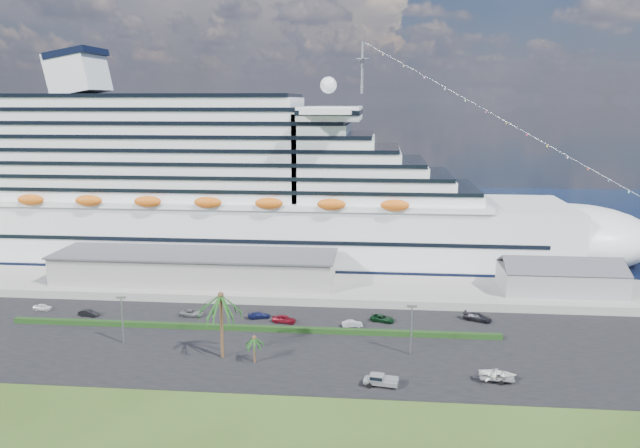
# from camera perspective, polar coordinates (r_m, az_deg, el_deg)

# --- Properties ---
(ground) EXTENTS (420.00, 420.00, 0.00)m
(ground) POSITION_cam_1_polar(r_m,az_deg,el_deg) (97.55, -3.62, -13.26)
(ground) COLOR #2E4517
(ground) RESTS_ON ground
(asphalt_lot) EXTENTS (140.00, 38.00, 0.12)m
(asphalt_lot) POSITION_cam_1_polar(r_m,az_deg,el_deg) (107.52, -2.69, -10.82)
(asphalt_lot) COLOR black
(asphalt_lot) RESTS_ON ground
(wharf) EXTENTS (240.00, 20.00, 1.80)m
(wharf) POSITION_cam_1_polar(r_m,az_deg,el_deg) (134.37, -0.96, -5.87)
(wharf) COLOR gray
(wharf) RESTS_ON ground
(water) EXTENTS (420.00, 160.00, 0.02)m
(water) POSITION_cam_1_polar(r_m,az_deg,el_deg) (221.82, 1.61, 0.73)
(water) COLOR black
(water) RESTS_ON ground
(cruise_ship) EXTENTS (191.00, 38.00, 54.00)m
(cruise_ship) POSITION_cam_1_polar(r_m,az_deg,el_deg) (157.61, -7.82, 2.47)
(cruise_ship) COLOR silver
(cruise_ship) RESTS_ON ground
(terminal_building) EXTENTS (61.00, 15.00, 6.30)m
(terminal_building) POSITION_cam_1_polar(r_m,az_deg,el_deg) (138.16, -11.35, -3.84)
(terminal_building) COLOR gray
(terminal_building) RESTS_ON wharf
(port_shed) EXTENTS (24.00, 12.31, 7.37)m
(port_shed) POSITION_cam_1_polar(r_m,az_deg,el_deg) (137.87, 21.13, -4.68)
(port_shed) COLOR gray
(port_shed) RESTS_ON wharf
(hedge) EXTENTS (88.00, 1.10, 0.90)m
(hedge) POSITION_cam_1_polar(r_m,az_deg,el_deg) (113.24, -6.40, -9.44)
(hedge) COLOR black
(hedge) RESTS_ON asphalt_lot
(lamp_post_left) EXTENTS (1.60, 0.35, 8.27)m
(lamp_post_left) POSITION_cam_1_polar(r_m,az_deg,el_deg) (110.29, -17.65, -7.85)
(lamp_post_left) COLOR gray
(lamp_post_left) RESTS_ON asphalt_lot
(lamp_post_right) EXTENTS (1.60, 0.35, 8.27)m
(lamp_post_right) POSITION_cam_1_polar(r_m,az_deg,el_deg) (102.02, 8.37, -8.99)
(lamp_post_right) COLOR gray
(lamp_post_right) RESTS_ON asphalt_lot
(palm_tall) EXTENTS (8.82, 8.82, 11.13)m
(palm_tall) POSITION_cam_1_polar(r_m,az_deg,el_deg) (99.80, -9.05, -7.13)
(palm_tall) COLOR #47301E
(palm_tall) RESTS_ON ground
(palm_short) EXTENTS (3.53, 3.53, 4.56)m
(palm_short) POSITION_cam_1_polar(r_m,az_deg,el_deg) (99.13, -6.03, -10.58)
(palm_short) COLOR #47301E
(palm_short) RESTS_ON ground
(parked_car_0) EXTENTS (3.62, 1.54, 1.22)m
(parked_car_0) POSITION_cam_1_polar(r_m,az_deg,el_deg) (134.34, -24.03, -6.95)
(parked_car_0) COLOR silver
(parked_car_0) RESTS_ON asphalt_lot
(parked_car_1) EXTENTS (4.02, 1.95, 1.27)m
(parked_car_1) POSITION_cam_1_polar(r_m,az_deg,el_deg) (127.45, -20.39, -7.62)
(parked_car_1) COLOR black
(parked_car_1) RESTS_ON asphalt_lot
(parked_car_2) EXTENTS (4.57, 2.45, 1.22)m
(parked_car_2) POSITION_cam_1_polar(r_m,az_deg,el_deg) (122.08, -11.66, -7.98)
(parked_car_2) COLOR gray
(parked_car_2) RESTS_ON asphalt_lot
(parked_car_3) EXTENTS (4.52, 2.89, 1.22)m
(parked_car_3) POSITION_cam_1_polar(r_m,az_deg,el_deg) (119.05, -5.59, -8.29)
(parked_car_3) COLOR #151A4A
(parked_car_3) RESTS_ON asphalt_lot
(parked_car_4) EXTENTS (4.61, 2.52, 1.49)m
(parked_car_4) POSITION_cam_1_polar(r_m,az_deg,el_deg) (116.33, -3.31, -8.66)
(parked_car_4) COLOR maroon
(parked_car_4) RESTS_ON asphalt_lot
(parked_car_5) EXTENTS (3.88, 2.00, 1.22)m
(parked_car_5) POSITION_cam_1_polar(r_m,az_deg,el_deg) (114.31, 2.97, -9.09)
(parked_car_5) COLOR #B8B9BF
(parked_car_5) RESTS_ON asphalt_lot
(parked_car_6) EXTENTS (4.86, 3.36, 1.24)m
(parked_car_6) POSITION_cam_1_polar(r_m,az_deg,el_deg) (117.34, 5.74, -8.59)
(parked_car_6) COLOR black
(parked_car_6) RESTS_ON asphalt_lot
(parked_car_7) EXTENTS (5.62, 3.97, 1.51)m
(parked_car_7) POSITION_cam_1_polar(r_m,az_deg,el_deg) (120.71, 14.20, -8.24)
(parked_car_7) COLOR black
(parked_car_7) RESTS_ON asphalt_lot
(pickup_truck) EXTENTS (5.17, 2.61, 1.74)m
(pickup_truck) POSITION_cam_1_polar(r_m,az_deg,el_deg) (92.45, 5.56, -14.00)
(pickup_truck) COLOR black
(pickup_truck) RESTS_ON asphalt_lot
(boat_trailer) EXTENTS (6.30, 4.32, 1.78)m
(boat_trailer) POSITION_cam_1_polar(r_m,az_deg,el_deg) (96.59, 15.91, -13.10)
(boat_trailer) COLOR gray
(boat_trailer) RESTS_ON asphalt_lot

